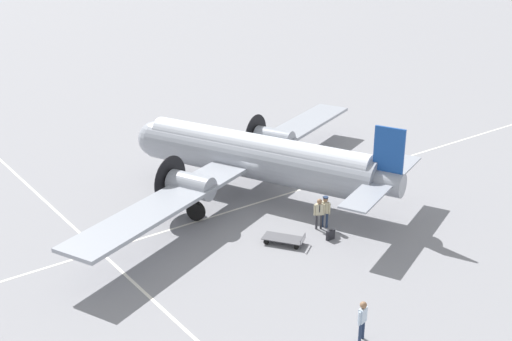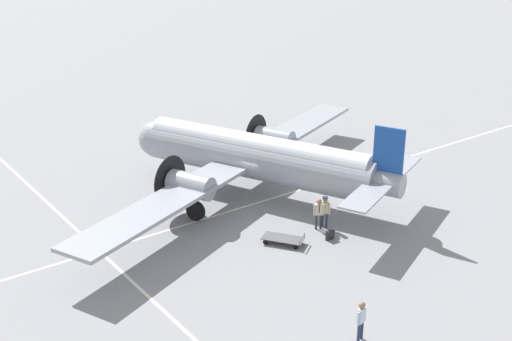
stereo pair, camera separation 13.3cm
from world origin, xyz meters
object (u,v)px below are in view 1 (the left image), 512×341
Objects in this scene: suitcase_near_door at (330,235)px; ramp_agent at (319,211)px; baggage_cart at (284,239)px; crew_foreground at (363,317)px; airliner_main at (250,156)px; passenger_boarding at (325,208)px.

ramp_agent is at bearing -104.59° from suitcase_near_door.
crew_foreground is at bearing 128.00° from baggage_cart.
baggage_cart is at bearing -26.32° from suitcase_near_door.
airliner_main is 14.74× the size of passenger_boarding.
airliner_main reaches higher than suitcase_near_door.
passenger_boarding reaches higher than crew_foreground.
airliner_main is 7.05m from baggage_cart.
airliner_main is at bearing -92.05° from suitcase_near_door.
crew_foreground is (5.17, 14.36, -1.37)m from airliner_main.
baggage_cart is at bearing 35.44° from ramp_agent.
airliner_main is 7.66m from suitcase_near_door.
airliner_main is at bearing -22.39° from passenger_boarding.
baggage_cart is (-2.68, -8.12, -0.79)m from crew_foreground.
baggage_cart is (2.22, -1.10, 0.00)m from suitcase_near_door.
ramp_agent is 2.68m from baggage_cart.
crew_foreground is 9.81m from ramp_agent.
baggage_cart is (2.55, 0.18, -0.80)m from ramp_agent.
passenger_boarding reaches higher than baggage_cart.
ramp_agent is (0.41, -0.02, -0.05)m from passenger_boarding.
passenger_boarding reaches higher than suitcase_near_door.
baggage_cart is (2.96, 0.16, -0.85)m from passenger_boarding.
passenger_boarding is (-0.48, 6.08, -1.31)m from airliner_main.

